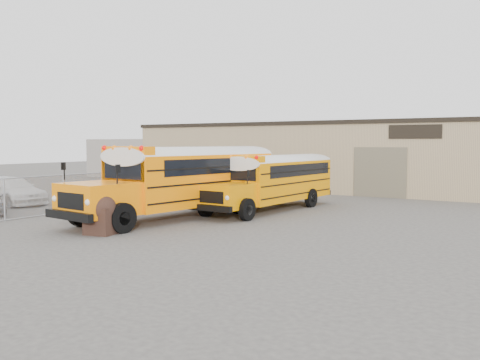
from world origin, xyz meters
The scene contains 9 objects.
ground centered at (0.00, 0.00, 0.00)m, with size 120.00×120.00×0.00m, color #484642.
warehouse centered at (0.00, 19.99, 2.37)m, with size 30.20×10.20×4.67m.
chainlink_fence centered at (-6.00, 3.00, 0.90)m, with size 0.07×18.07×1.81m.
distant_building_left centered at (-22.00, 22.00, 1.80)m, with size 8.00×6.00×3.60m, color gray.
school_bus_left centered at (0.13, 8.64, 1.83)m, with size 3.91×11.04×3.17m.
school_bus_right centered at (1.67, 12.10, 1.58)m, with size 2.71×9.39×2.73m.
tarp_bundle centered at (-0.24, -3.05, 0.75)m, with size 1.13×1.08×1.47m.
car_white centered at (-11.38, 1.00, 0.71)m, with size 2.00×4.92×1.43m, color white.
car_dark centered at (-11.58, 10.53, 0.80)m, with size 1.69×4.85×1.60m, color black.
Camera 1 is at (14.09, -16.28, 3.27)m, focal length 40.00 mm.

